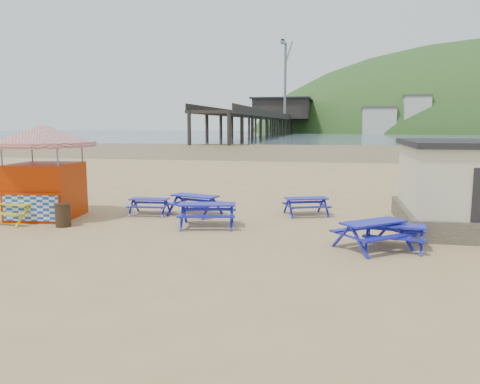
% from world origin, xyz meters
% --- Properties ---
extents(ground, '(400.00, 400.00, 0.00)m').
position_xyz_m(ground, '(0.00, 0.00, 0.00)').
color(ground, tan).
rests_on(ground, ground).
extents(wet_sand, '(400.00, 400.00, 0.00)m').
position_xyz_m(wet_sand, '(0.00, 55.00, 0.00)').
color(wet_sand, olive).
rests_on(wet_sand, ground).
extents(sea, '(400.00, 400.00, 0.00)m').
position_xyz_m(sea, '(0.00, 170.00, 0.01)').
color(sea, '#4B5E6B').
rests_on(sea, ground).
extents(picnic_table_blue_a, '(1.71, 1.43, 0.67)m').
position_xyz_m(picnic_table_blue_a, '(-3.12, 1.13, 0.34)').
color(picnic_table_blue_a, '#160EAA').
rests_on(picnic_table_blue_a, ground).
extents(picnic_table_blue_b, '(2.34, 2.08, 0.82)m').
position_xyz_m(picnic_table_blue_b, '(-1.25, 1.45, 0.41)').
color(picnic_table_blue_b, '#160EAA').
rests_on(picnic_table_blue_b, ground).
extents(picnic_table_blue_c, '(2.11, 1.92, 0.73)m').
position_xyz_m(picnic_table_blue_c, '(3.27, 2.28, 0.36)').
color(picnic_table_blue_c, '#160EAA').
rests_on(picnic_table_blue_c, ground).
extents(picnic_table_blue_d, '(2.32, 2.01, 0.86)m').
position_xyz_m(picnic_table_blue_d, '(-0.13, -0.65, 0.43)').
color(picnic_table_blue_d, '#160EAA').
rests_on(picnic_table_blue_d, ground).
extents(picnic_table_blue_e, '(1.96, 1.68, 0.74)m').
position_xyz_m(picnic_table_blue_e, '(6.20, -2.44, 0.37)').
color(picnic_table_blue_e, '#160EAA').
rests_on(picnic_table_blue_e, ground).
extents(picnic_table_blue_f, '(2.58, 2.53, 0.84)m').
position_xyz_m(picnic_table_blue_f, '(5.56, -2.65, 0.42)').
color(picnic_table_blue_f, '#160EAA').
rests_on(picnic_table_blue_f, ground).
extents(picnic_table_yellow, '(2.01, 1.71, 0.77)m').
position_xyz_m(picnic_table_yellow, '(-7.61, -1.39, 0.38)').
color(picnic_table_yellow, '#C8CD1E').
rests_on(picnic_table_yellow, ground).
extents(ice_cream_kiosk, '(4.59, 4.59, 3.71)m').
position_xyz_m(ice_cream_kiosk, '(-6.92, -0.28, 2.33)').
color(ice_cream_kiosk, '#AD2500').
rests_on(ice_cream_kiosk, ground).
extents(litter_bin, '(0.59, 0.59, 0.86)m').
position_xyz_m(litter_bin, '(-5.32, -1.70, 0.44)').
color(litter_bin, '#342514').
rests_on(litter_bin, ground).
extents(pier, '(24.00, 220.00, 39.29)m').
position_xyz_m(pier, '(-17.99, 178.23, 5.46)').
color(pier, black).
rests_on(pier, ground).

